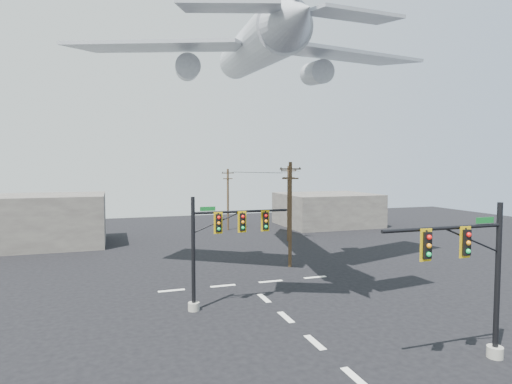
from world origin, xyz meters
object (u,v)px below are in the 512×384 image
object	(u,v)px
utility_pole_b	(288,202)
airliner	(253,50)
signal_mast_near	(476,278)
signal_mast_far	(218,246)
utility_pole_c	(228,198)
utility_pole_a	(290,212)

from	to	relation	value
utility_pole_b	airliner	xyz separation A→B (m)	(-9.01, -13.37, 14.39)
signal_mast_near	airliner	size ratio (longest dim) A/B	0.23
signal_mast_near	utility_pole_b	size ratio (longest dim) A/B	0.82
utility_pole_b	signal_mast_near	bearing A→B (deg)	-82.12
signal_mast_far	airliner	bearing A→B (deg)	58.23
utility_pole_b	utility_pole_c	distance (m)	12.23
utility_pole_a	utility_pole_c	bearing A→B (deg)	104.31
utility_pole_a	utility_pole_b	xyz separation A→B (m)	(5.18, 12.63, -0.19)
signal_mast_far	utility_pole_a	bearing A→B (deg)	45.36
utility_pole_c	airliner	world-z (taller)	airliner
utility_pole_a	utility_pole_b	size ratio (longest dim) A/B	1.04
utility_pole_b	utility_pole_c	size ratio (longest dim) A/B	1.05
utility_pole_b	signal_mast_far	bearing A→B (deg)	-107.57
signal_mast_near	airliner	bearing A→B (deg)	102.79
signal_mast_near	utility_pole_a	xyz separation A→B (m)	(-0.68, 20.66, 1.01)
signal_mast_far	utility_pole_b	world-z (taller)	utility_pole_b
signal_mast_near	airliner	world-z (taller)	airliner
airliner	utility_pole_c	bearing A→B (deg)	-1.52
signal_mast_near	signal_mast_far	world-z (taller)	signal_mast_near
utility_pole_b	airliner	bearing A→B (deg)	-108.42
signal_mast_far	utility_pole_a	xyz separation A→B (m)	(9.05, 9.17, 0.92)
utility_pole_a	utility_pole_b	distance (m)	13.65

